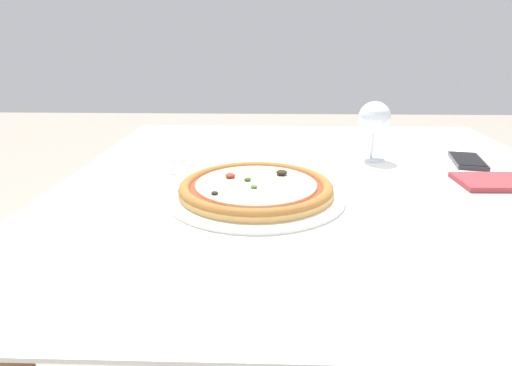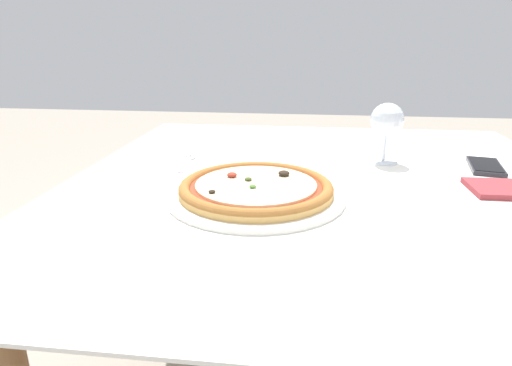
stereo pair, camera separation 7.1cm
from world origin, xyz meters
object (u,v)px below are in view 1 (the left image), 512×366
Objects in this scene: fork at (178,164)px; wine_glass_far_left at (374,119)px; dining_table at (320,210)px; pizza_plate at (256,189)px; cell_phone at (468,161)px.

fork is 0.50m from wine_glass_far_left.
dining_table is 0.22m from pizza_plate.
dining_table is at bearing 41.79° from pizza_plate.
dining_table is 0.37m from fork.
pizza_plate reaches higher than fork.
wine_glass_far_left is at bearing 174.25° from cell_phone.
wine_glass_far_left is (0.14, 0.16, 0.18)m from dining_table.
pizza_plate is at bearing -47.98° from fork.
wine_glass_far_left reaches higher than cell_phone.
pizza_plate is at bearing -153.39° from cell_phone.
dining_table is 7.49× the size of cell_phone.
cell_phone is (0.52, 0.26, -0.01)m from pizza_plate.
fork is at bearing -172.64° from wine_glass_far_left.
fork reaches higher than dining_table.
cell_phone is at bearing -5.75° from wine_glass_far_left.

